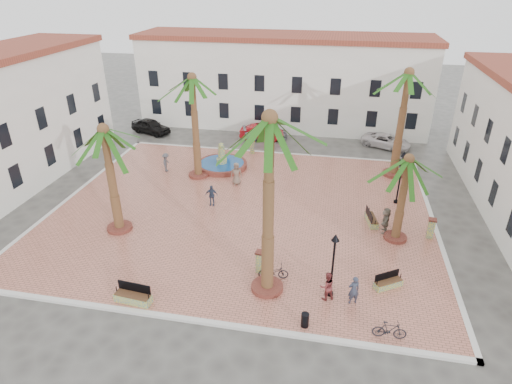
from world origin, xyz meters
TOP-DOWN VIEW (x-y plane):
  - ground at (0.00, 0.00)m, footprint 120.00×120.00m
  - plaza at (0.00, 0.00)m, footprint 26.00×22.00m
  - kerb_n at (0.00, 11.00)m, footprint 26.30×0.30m
  - kerb_s at (0.00, -11.00)m, footprint 26.30×0.30m
  - kerb_e at (13.00, 0.00)m, footprint 0.30×22.30m
  - kerb_w at (-13.00, 0.00)m, footprint 0.30×22.30m
  - building_north at (-0.00, 19.99)m, footprint 30.40×7.40m
  - fountain at (-3.31, 6.81)m, footprint 4.28×4.28m
  - palm_nw at (-4.73, 4.70)m, footprint 5.19×5.19m
  - palm_sw at (-7.24, -4.12)m, footprint 5.20×5.20m
  - palm_s at (3.19, -8.12)m, footprint 5.48×5.48m
  - palm_e at (10.28, -1.84)m, footprint 4.58×4.58m
  - palm_ne at (10.97, 8.00)m, footprint 5.68×5.68m
  - bench_s at (-3.30, -10.38)m, footprint 1.97×0.77m
  - bench_se at (9.45, -6.71)m, footprint 1.61×1.28m
  - bench_e at (8.87, -0.20)m, footprint 0.86×1.82m
  - bench_ne at (11.83, 8.43)m, footprint 1.00×2.07m
  - lamppost_s at (6.46, -7.94)m, footprint 0.40×0.40m
  - lamppost_e at (10.78, 3.09)m, footprint 0.43×0.43m
  - bollard_se at (2.54, -6.73)m, footprint 0.54×0.54m
  - bollard_n at (-1.38, 10.40)m, footprint 0.56×0.56m
  - bollard_e at (12.40, -1.28)m, footprint 0.53×0.53m
  - litter_bin at (5.38, -10.40)m, footprint 0.38×0.38m
  - cyclist_a at (7.60, -8.34)m, footprint 0.69×0.58m
  - bicycle_a at (3.36, -7.18)m, footprint 1.72×0.86m
  - cyclist_b at (6.27, -8.28)m, footprint 0.96×0.88m
  - bicycle_b at (9.21, -10.40)m, footprint 1.56×0.48m
  - pedestrian_fountain_a at (-1.31, 3.80)m, footprint 0.99×0.74m
  - pedestrian_fountain_b at (-2.27, 0.18)m, footprint 0.94×0.48m
  - pedestrian_north at (-7.65, 5.13)m, footprint 0.69×1.08m
  - pedestrian_east at (9.65, -1.15)m, footprint 0.73×1.66m
  - car_black at (-13.02, 14.28)m, footprint 4.76×3.23m
  - car_red at (-1.25, 14.66)m, footprint 4.48×1.75m
  - car_silver at (-0.98, 14.96)m, footprint 4.85×3.03m
  - car_white at (10.88, 14.76)m, footprint 5.06×3.80m

SIDE VIEW (x-z plane):
  - ground at x=0.00m, z-range 0.00..0.00m
  - plaza at x=0.00m, z-range 0.00..0.15m
  - kerb_n at x=0.00m, z-range 0.00..0.16m
  - kerb_s at x=0.00m, z-range 0.00..0.16m
  - kerb_e at x=13.00m, z-range 0.00..0.16m
  - kerb_w at x=-13.00m, z-range 0.00..0.16m
  - bench_se at x=9.45m, z-range -0.03..0.81m
  - bench_e at x=8.87m, z-range -0.05..0.87m
  - bench_s at x=-3.30m, z-range -0.07..0.94m
  - bench_ne at x=11.83m, z-range -0.08..0.97m
  - fountain at x=-3.31m, z-range -0.66..1.56m
  - litter_bin at x=5.38m, z-range 0.15..0.89m
  - bicycle_a at x=3.36m, z-range 0.15..1.01m
  - bicycle_b at x=9.21m, z-range 0.15..1.08m
  - car_white at x=10.88m, z-range 0.00..1.28m
  - car_silver at x=-0.98m, z-range 0.00..1.31m
  - car_red at x=-1.25m, z-range 0.00..1.45m
  - car_black at x=-13.02m, z-range 0.00..1.50m
  - bollard_e at x=12.40m, z-range 0.17..1.51m
  - bollard_se at x=2.54m, z-range 0.17..1.52m
  - bollard_n at x=-1.38m, z-range 0.17..1.55m
  - pedestrian_fountain_b at x=-2.27m, z-range 0.15..1.69m
  - pedestrian_north at x=-7.65m, z-range 0.15..1.74m
  - cyclist_b at x=6.27m, z-range 0.15..1.76m
  - cyclist_a at x=7.60m, z-range 0.15..1.78m
  - pedestrian_east at x=9.65m, z-range 0.15..1.88m
  - pedestrian_fountain_a at x=-1.31m, z-range 0.15..1.97m
  - lamppost_s at x=6.46m, z-range 0.81..4.53m
  - lamppost_e at x=10.78m, z-range 0.86..4.85m
  - building_north at x=0.00m, z-range 0.02..9.52m
  - palm_e at x=10.28m, z-range 1.99..7.73m
  - palm_sw at x=-7.24m, z-range 2.55..9.73m
  - palm_nw at x=-4.73m, z-range 3.11..11.50m
  - palm_ne at x=10.97m, z-range 3.17..11.89m
  - palm_s at x=3.19m, z-range 3.67..13.40m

